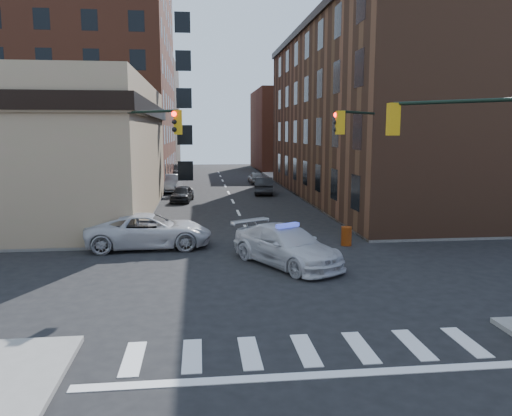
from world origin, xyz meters
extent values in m
plane|color=black|center=(0.00, 0.00, 0.00)|extent=(140.00, 140.00, 0.00)
cube|color=gray|center=(23.00, 32.75, 0.07)|extent=(34.00, 54.50, 0.15)
cube|color=brown|center=(-18.50, 40.00, 12.00)|extent=(25.00, 25.00, 24.00)
cube|color=#523121|center=(13.00, 22.50, 7.00)|extent=(14.00, 34.00, 14.00)
cube|color=brown|center=(-16.00, 62.00, 8.00)|extent=(20.00, 18.00, 16.00)
cube|color=brown|center=(14.00, 58.00, 6.00)|extent=(16.00, 16.00, 12.00)
cylinder|color=black|center=(5.21, -4.71, 6.65)|extent=(3.27, 3.27, 0.12)
cube|color=#BF8C0C|center=(3.62, -3.12, 6.15)|extent=(0.35, 0.35, 1.05)
sphere|color=#FF0C05|center=(3.77, -2.96, 6.50)|extent=(0.22, 0.22, 0.22)
sphere|color=black|center=(3.77, -2.96, 6.17)|extent=(0.22, 0.22, 0.22)
sphere|color=black|center=(3.77, -2.96, 5.84)|extent=(0.22, 0.22, 0.22)
cylinder|color=black|center=(-6.80, 6.30, 4.15)|extent=(0.20, 0.20, 8.00)
cylinder|color=black|center=(-6.80, 6.30, 0.40)|extent=(0.44, 0.44, 0.50)
cylinder|color=black|center=(-5.21, 4.71, 6.65)|extent=(3.27, 3.27, 0.12)
cube|color=#BF8C0C|center=(-3.62, 3.12, 6.15)|extent=(0.35, 0.35, 1.05)
sphere|color=#FF0C05|center=(-3.77, 2.96, 6.50)|extent=(0.22, 0.22, 0.22)
sphere|color=black|center=(-3.77, 2.96, 6.17)|extent=(0.22, 0.22, 0.22)
sphere|color=black|center=(-3.77, 2.96, 5.84)|extent=(0.22, 0.22, 0.22)
cylinder|color=black|center=(6.80, 6.30, 4.15)|extent=(0.20, 0.20, 8.00)
cylinder|color=black|center=(6.80, 6.30, 0.40)|extent=(0.44, 0.44, 0.50)
cylinder|color=black|center=(5.21, 4.71, 6.65)|extent=(3.27, 3.27, 0.12)
cube|color=#BF8C0C|center=(3.62, 3.12, 6.15)|extent=(0.35, 0.35, 1.05)
sphere|color=#FF0C05|center=(3.46, 3.27, 6.50)|extent=(0.22, 0.22, 0.22)
sphere|color=black|center=(3.46, 3.27, 6.17)|extent=(0.22, 0.22, 0.22)
sphere|color=black|center=(3.46, 3.27, 5.84)|extent=(0.22, 0.22, 0.22)
cylinder|color=black|center=(7.50, 26.00, 1.45)|extent=(0.24, 0.24, 2.60)
sphere|color=#994D16|center=(7.50, 26.00, 3.50)|extent=(3.00, 3.00, 3.00)
cylinder|color=black|center=(7.50, 34.00, 1.45)|extent=(0.24, 0.24, 2.60)
sphere|color=#994D16|center=(7.50, 34.00, 3.50)|extent=(3.00, 3.00, 3.00)
imported|color=silver|center=(0.97, 1.78, 0.84)|extent=(4.94, 6.21, 1.69)
imported|color=silver|center=(-5.26, 5.80, 0.86)|extent=(6.27, 3.08, 1.71)
imported|color=black|center=(-4.18, 22.25, 0.66)|extent=(2.08, 4.08, 1.33)
imported|color=gray|center=(-5.50, 29.54, 0.83)|extent=(2.17, 5.15, 1.66)
imported|color=black|center=(-5.50, 45.83, 0.77)|extent=(2.54, 5.47, 1.54)
imported|color=black|center=(3.21, 26.70, 0.77)|extent=(2.20, 4.86, 1.55)
imported|color=gray|center=(3.59, 36.39, 0.67)|extent=(1.66, 3.95, 1.33)
imported|color=black|center=(-8.82, 6.00, 1.08)|extent=(0.80, 0.69, 1.86)
imported|color=black|center=(-11.21, 6.00, 1.07)|extent=(1.03, 0.89, 1.84)
imported|color=black|center=(-12.55, 6.56, 1.06)|extent=(1.16, 0.85, 1.83)
cylinder|color=red|center=(4.67, 5.12, 0.48)|extent=(0.71, 0.71, 0.96)
cylinder|color=#EF420B|center=(-3.70, 6.61, 0.53)|extent=(0.69, 0.69, 1.07)
camera|label=1|loc=(-2.73, -19.09, 5.75)|focal=35.00mm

